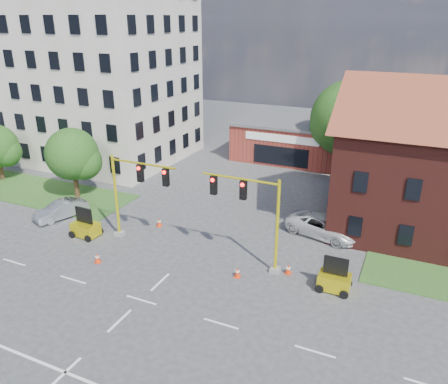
{
  "coord_description": "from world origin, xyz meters",
  "views": [
    {
      "loc": [
        12.89,
        -16.97,
        14.95
      ],
      "look_at": [
        0.64,
        10.0,
        3.1
      ],
      "focal_mm": 35.0,
      "sensor_mm": 36.0,
      "label": 1
    }
  ],
  "objects_px": {
    "signal_mast_west": "(134,189)",
    "pickup_white": "(324,226)",
    "signal_mast_east": "(252,211)",
    "trailer_west": "(86,228)",
    "trailer_east": "(334,280)"
  },
  "relations": [
    {
      "from": "signal_mast_west",
      "to": "signal_mast_east",
      "type": "distance_m",
      "value": 8.71
    },
    {
      "from": "signal_mast_west",
      "to": "pickup_white",
      "type": "bearing_deg",
      "value": 27.21
    },
    {
      "from": "signal_mast_west",
      "to": "trailer_west",
      "type": "relative_size",
      "value": 2.87
    },
    {
      "from": "trailer_west",
      "to": "trailer_east",
      "type": "distance_m",
      "value": 17.97
    },
    {
      "from": "signal_mast_west",
      "to": "pickup_white",
      "type": "distance_m",
      "value": 13.89
    },
    {
      "from": "signal_mast_east",
      "to": "trailer_east",
      "type": "xyz_separation_m",
      "value": [
        5.41,
        -0.43,
        -3.27
      ]
    },
    {
      "from": "trailer_west",
      "to": "pickup_white",
      "type": "xyz_separation_m",
      "value": [
        15.86,
        7.27,
        0.09
      ]
    },
    {
      "from": "signal_mast_east",
      "to": "pickup_white",
      "type": "height_order",
      "value": "signal_mast_east"
    },
    {
      "from": "signal_mast_west",
      "to": "signal_mast_east",
      "type": "bearing_deg",
      "value": 0.0
    },
    {
      "from": "pickup_white",
      "to": "trailer_east",
      "type": "bearing_deg",
      "value": -148.68
    },
    {
      "from": "pickup_white",
      "to": "signal_mast_west",
      "type": "bearing_deg",
      "value": 130.98
    },
    {
      "from": "signal_mast_east",
      "to": "pickup_white",
      "type": "bearing_deg",
      "value": 61.79
    },
    {
      "from": "signal_mast_west",
      "to": "pickup_white",
      "type": "relative_size",
      "value": 1.13
    },
    {
      "from": "signal_mast_west",
      "to": "trailer_east",
      "type": "relative_size",
      "value": 2.99
    },
    {
      "from": "trailer_east",
      "to": "pickup_white",
      "type": "xyz_separation_m",
      "value": [
        -2.09,
        6.62,
        0.12
      ]
    }
  ]
}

